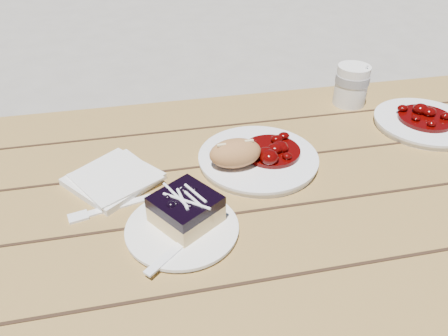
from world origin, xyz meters
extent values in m
cube|color=brown|center=(0.00, 0.00, 0.72)|extent=(2.00, 0.80, 0.05)
cube|color=brown|center=(0.00, 0.65, 0.44)|extent=(1.80, 0.25, 0.04)
cube|color=brown|center=(0.80, 0.65, 0.21)|extent=(0.06, 0.06, 0.42)
cylinder|color=white|center=(0.08, 0.07, 0.76)|extent=(0.25, 0.25, 0.02)
ellipsoid|color=#A97341|center=(0.02, 0.05, 0.79)|extent=(0.11, 0.08, 0.06)
cylinder|color=white|center=(-0.11, -0.11, 0.76)|extent=(0.19, 0.19, 0.01)
cube|color=#EAC77F|center=(-0.10, -0.09, 0.78)|extent=(0.14, 0.14, 0.03)
cube|color=black|center=(-0.10, -0.09, 0.80)|extent=(0.14, 0.14, 0.02)
cylinder|color=white|center=(0.39, 0.29, 0.80)|extent=(0.08, 0.08, 0.10)
cube|color=white|center=(-0.22, 0.06, 0.76)|extent=(0.21, 0.21, 0.01)
cylinder|color=white|center=(0.51, 0.14, 0.76)|extent=(0.23, 0.23, 0.02)
camera|label=1|loc=(-0.15, -0.67, 1.28)|focal=35.00mm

